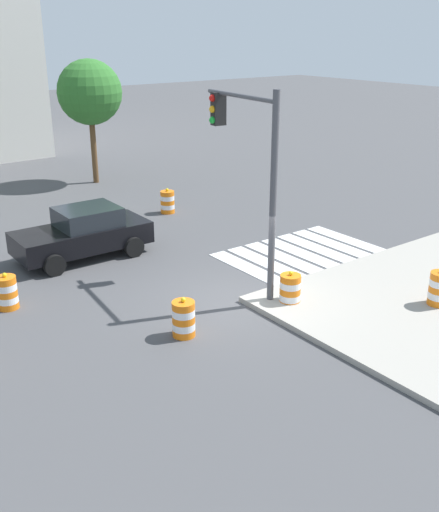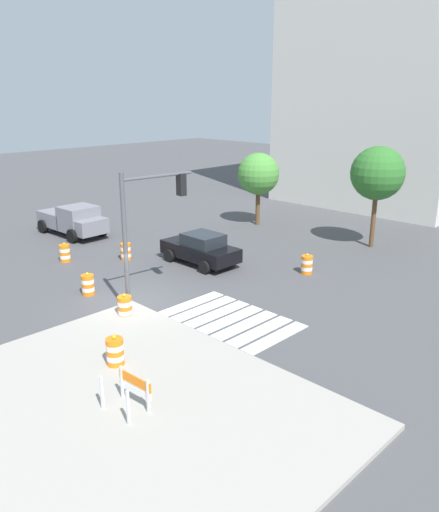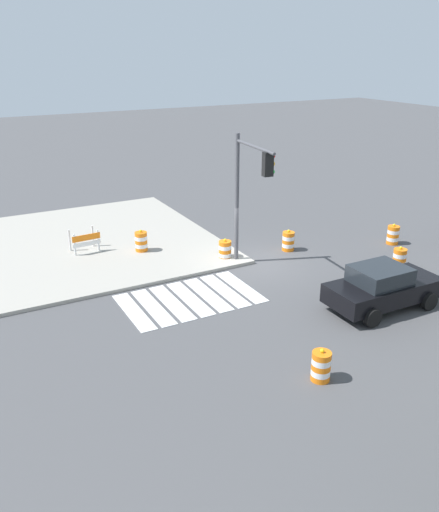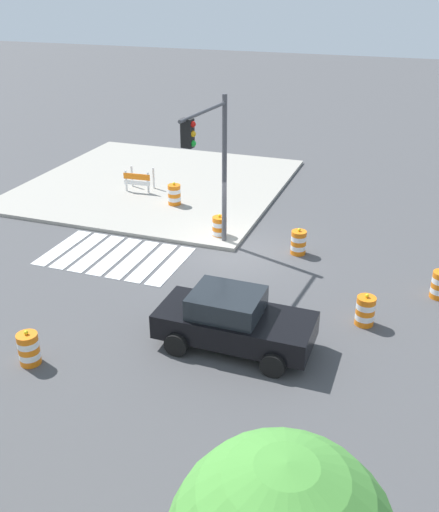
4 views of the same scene
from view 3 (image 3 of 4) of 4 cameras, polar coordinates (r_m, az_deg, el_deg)
The scene contains 12 objects.
ground_plane at distance 23.47m, azimuth 3.79°, elevation -0.85°, with size 120.00×120.00×0.00m, color #474749.
sidewalk_corner at distance 26.50m, azimuth -14.37°, elevation 1.35°, with size 12.00×12.00×0.15m, color #9E998E.
crosswalk_stripes at distance 20.27m, azimuth -3.18°, elevation -4.58°, with size 5.10×3.20×0.02m.
sports_car at distance 20.16m, azimuth 17.07°, elevation -3.20°, with size 4.31×2.17×1.63m.
traffic_barrel_near_corner at distance 24.02m, azimuth 18.72°, elevation -0.29°, with size 0.56×0.56×1.02m.
traffic_barrel_crosswalk_end at distance 25.03m, azimuth 7.38°, elevation 1.59°, with size 0.56×0.56×1.02m.
traffic_barrel_median_near at distance 26.98m, azimuth 18.09°, elevation 2.16°, with size 0.56×0.56×1.02m.
traffic_barrel_median_far at distance 15.72m, azimuth 10.82°, elevation -11.51°, with size 0.56×0.56×1.02m.
traffic_barrel_far_curb at distance 23.67m, azimuth 0.59°, elevation 0.58°, with size 0.56×0.56×1.02m.
traffic_barrel_on_sidewalk at distance 24.61m, azimuth -8.39°, elevation 1.56°, with size 0.56×0.56×1.02m.
construction_barricade at distance 24.92m, azimuth -14.18°, elevation 1.65°, with size 1.30×0.87×1.00m.
traffic_light_pole at distance 21.47m, azimuth 3.19°, elevation 8.01°, with size 0.56×3.28×5.50m.
Camera 3 is at (11.60, 18.34, 8.94)m, focal length 37.33 mm.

